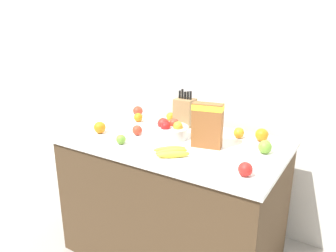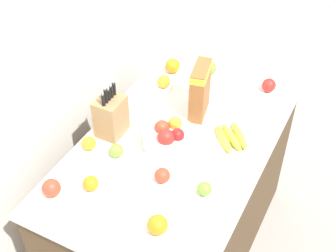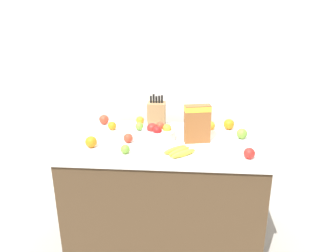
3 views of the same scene
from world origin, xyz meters
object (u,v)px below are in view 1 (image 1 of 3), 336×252
object	(u,v)px
apple_by_knife_block	(121,139)
orange_front_right	(171,117)
fruit_bowl	(170,130)
orange_mid_left	(239,133)
orange_by_cereal	(100,127)
apple_rear	(137,130)
cereal_box	(207,123)
apple_middle	(265,147)
knife_block	(185,112)
orange_front_center	(262,135)
orange_near_bowl	(138,117)
apple_rightmost	(138,111)
apple_front	(245,169)
apple_near_bananas	(163,122)
banana_bunch	(171,152)

from	to	relation	value
apple_by_knife_block	orange_front_right	size ratio (longest dim) A/B	0.94
orange_front_right	fruit_bowl	bearing A→B (deg)	-59.48
orange_mid_left	fruit_bowl	bearing A→B (deg)	-149.38
orange_by_cereal	apple_rear	bearing A→B (deg)	23.67
cereal_box	orange_mid_left	world-z (taller)	cereal_box
fruit_bowl	cereal_box	bearing A→B (deg)	-4.95
apple_middle	knife_block	bearing A→B (deg)	161.43
orange_front_center	orange_near_bowl	bearing A→B (deg)	-175.02
apple_rightmost	apple_front	distance (m)	1.29
knife_block	orange_by_cereal	bearing A→B (deg)	-131.33
apple_near_bananas	orange_by_cereal	distance (m)	0.47
orange_mid_left	orange_near_bowl	size ratio (longest dim) A/B	1.05
apple_rear	orange_mid_left	size ratio (longest dim) A/B	0.97
apple_by_knife_block	apple_rear	xyz separation A→B (m)	(-0.02, 0.20, 0.00)
cereal_box	apple_front	world-z (taller)	cereal_box
orange_front_center	cereal_box	bearing A→B (deg)	-132.80
banana_bunch	orange_by_cereal	distance (m)	0.64
apple_rightmost	cereal_box	bearing A→B (deg)	-22.87
apple_rear	apple_front	bearing A→B (deg)	-13.90
apple_near_bananas	apple_middle	world-z (taller)	apple_middle
apple_near_bananas	orange_front_right	distance (m)	0.15
apple_near_bananas	apple_front	xyz separation A→B (m)	(0.82, -0.48, 0.00)
knife_block	apple_front	size ratio (longest dim) A/B	4.17
orange_mid_left	orange_near_bowl	xyz separation A→B (m)	(-0.81, -0.06, -0.00)
cereal_box	orange_by_cereal	bearing A→B (deg)	-179.86
orange_by_cereal	orange_front_right	distance (m)	0.59
apple_front	orange_by_cereal	bearing A→B (deg)	174.70
apple_rightmost	orange_front_right	distance (m)	0.31
cereal_box	apple_rear	size ratio (longest dim) A/B	4.02
apple_near_bananas	orange_mid_left	distance (m)	0.59
orange_front_right	apple_near_bananas	bearing A→B (deg)	-83.01
orange_by_cereal	banana_bunch	bearing A→B (deg)	-6.05
apple_rear	fruit_bowl	bearing A→B (deg)	19.41
knife_block	apple_rightmost	bearing A→B (deg)	177.92
banana_bunch	orange_near_bowl	size ratio (longest dim) A/B	3.40
apple_near_bananas	apple_by_knife_block	size ratio (longest dim) A/B	1.03
apple_front	orange_mid_left	xyz separation A→B (m)	(-0.23, 0.53, -0.00)
apple_near_bananas	orange_front_right	bearing A→B (deg)	96.99
fruit_bowl	apple_rightmost	xyz separation A→B (m)	(-0.51, 0.31, -0.01)
orange_by_cereal	orange_front_right	size ratio (longest dim) A/B	1.22
orange_front_right	orange_front_center	size ratio (longest dim) A/B	0.79
cereal_box	apple_front	distance (m)	0.45
knife_block	apple_rear	bearing A→B (deg)	-115.02
knife_block	apple_rear	size ratio (longest dim) A/B	4.51
apple_rightmost	orange_near_bowl	xyz separation A→B (m)	(0.10, -0.13, -0.01)
knife_block	cereal_box	world-z (taller)	knife_block
fruit_bowl	apple_middle	world-z (taller)	fruit_bowl
orange_front_center	orange_near_bowl	distance (m)	0.97
cereal_box	orange_front_center	size ratio (longest dim) A/B	3.26
fruit_bowl	orange_by_cereal	xyz separation A→B (m)	(-0.47, -0.19, -0.01)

